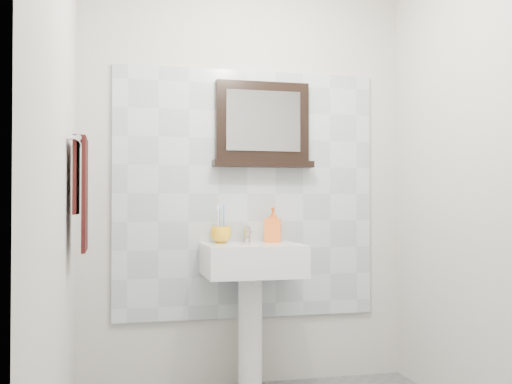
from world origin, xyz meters
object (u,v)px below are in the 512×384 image
soap_dispenser (273,225)px  framed_mirror (263,127)px  pedestal_sink (252,276)px  hand_towel (81,185)px  toothbrush_cup (221,235)px

soap_dispenser → framed_mirror: (-0.05, 0.06, 0.59)m
pedestal_sink → hand_towel: size_ratio=1.75×
toothbrush_cup → soap_dispenser: (0.32, 0.02, 0.06)m
framed_mirror → hand_towel: (-1.03, -0.52, -0.38)m
pedestal_sink → soap_dispenser: bearing=38.2°
framed_mirror → hand_towel: framed_mirror is taller
pedestal_sink → soap_dispenser: soap_dispenser is taller
hand_towel → pedestal_sink: bearing=19.7°
framed_mirror → toothbrush_cup: bearing=-163.6°
framed_mirror → hand_towel: bearing=-153.5°
pedestal_sink → framed_mirror: framed_mirror is taller
soap_dispenser → hand_towel: hand_towel is taller
toothbrush_cup → soap_dispenser: size_ratio=0.59×
soap_dispenser → framed_mirror: 0.60m
toothbrush_cup → soap_dispenser: bearing=3.4°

